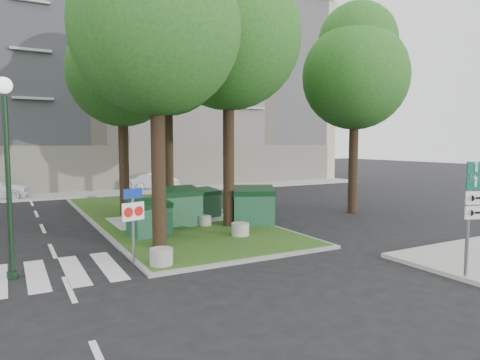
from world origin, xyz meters
TOP-DOWN VIEW (x-y plane):
  - ground at (0.00, 0.00)m, footprint 120.00×120.00m
  - median_island at (0.50, 8.00)m, footprint 6.00×16.00m
  - median_kerb at (0.50, 8.00)m, footprint 6.30×16.30m
  - building_sidewalk at (0.00, 18.50)m, footprint 42.00×3.00m
  - zebra_crossing at (-3.75, 1.50)m, footprint 5.00×3.00m
  - apartment_building at (0.00, 26.00)m, footprint 41.00×12.00m
  - tree_median_near_left at (-1.41, 2.56)m, footprint 5.20×5.20m
  - tree_median_near_right at (2.09, 4.56)m, footprint 5.60×5.60m
  - tree_median_mid at (-0.91, 9.06)m, footprint 4.80×4.80m
  - tree_median_far at (2.29, 12.06)m, footprint 5.80×5.80m
  - tree_street_right at (9.09, 5.06)m, footprint 5.00×5.00m
  - dumpster_a at (-1.32, 4.16)m, footprint 1.55×1.21m
  - dumpster_b at (0.28, 5.49)m, footprint 1.72×1.26m
  - dumpster_c at (1.88, 6.73)m, footprint 1.62×1.34m
  - dumpster_d at (3.00, 4.28)m, footprint 1.99×1.75m
  - bollard_left at (-2.10, 0.50)m, footprint 0.62×0.62m
  - bollard_right at (1.51, 2.66)m, footprint 0.62×0.62m
  - bollard_mid at (1.17, 5.00)m, footprint 0.53×0.53m
  - litter_bin at (2.96, 11.89)m, footprint 0.41×0.41m
  - street_lamp at (-5.63, 1.52)m, footprint 0.40×0.40m
  - traffic_sign_pole at (-2.65, 1.25)m, footprint 0.66×0.24m
  - car_silver at (3.50, 19.50)m, footprint 3.89×1.59m

SIDE VIEW (x-z plane):
  - ground at x=0.00m, z-range 0.00..0.00m
  - zebra_crossing at x=-3.75m, z-range 0.00..0.01m
  - median_kerb at x=0.50m, z-range 0.00..0.10m
  - median_island at x=0.50m, z-range 0.00..0.12m
  - building_sidewalk at x=0.00m, z-range 0.00..0.12m
  - bollard_mid at x=1.17m, z-range 0.12..0.50m
  - bollard_left at x=-2.10m, z-range 0.12..0.56m
  - bollard_right at x=1.51m, z-range 0.12..0.57m
  - litter_bin at x=2.96m, z-range 0.12..0.83m
  - car_silver at x=3.50m, z-range 0.00..1.25m
  - dumpster_c at x=1.88m, z-range 0.09..1.39m
  - dumpster_a at x=-1.32m, z-range 0.09..1.39m
  - dumpster_b at x=0.28m, z-range 0.09..1.63m
  - dumpster_d at x=3.00m, z-range 0.09..1.63m
  - traffic_sign_pole at x=-2.65m, z-range 0.32..2.60m
  - street_lamp at x=-5.63m, z-range 0.64..5.62m
  - tree_median_mid at x=-0.91m, z-range 1.98..11.97m
  - tree_street_right at x=9.09m, z-range 1.95..12.02m
  - tree_median_near_left at x=-1.41m, z-range 2.05..12.58m
  - tree_median_near_right at x=2.09m, z-range 2.26..13.72m
  - apartment_building at x=0.00m, z-range 0.00..16.00m
  - tree_median_far at x=2.29m, z-range 2.36..14.28m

